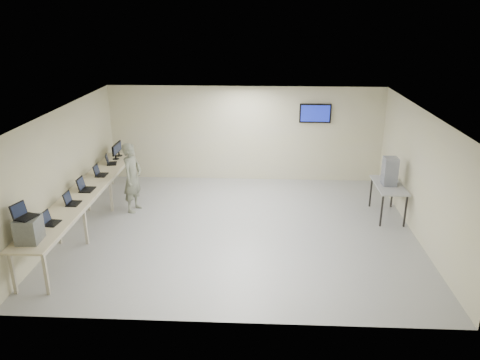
{
  "coord_description": "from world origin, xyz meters",
  "views": [
    {
      "loc": [
        0.5,
        -9.89,
        4.81
      ],
      "look_at": [
        0.0,
        0.2,
        1.15
      ],
      "focal_mm": 35.0,
      "sensor_mm": 36.0,
      "label": 1
    }
  ],
  "objects_px": {
    "equipment_box": "(29,230)",
    "side_table": "(389,187)",
    "workbench": "(85,193)",
    "soldier": "(132,177)"
  },
  "relations": [
    {
      "from": "soldier",
      "to": "side_table",
      "type": "distance_m",
      "value": 6.34
    },
    {
      "from": "workbench",
      "to": "side_table",
      "type": "relative_size",
      "value": 4.3
    },
    {
      "from": "workbench",
      "to": "side_table",
      "type": "height_order",
      "value": "workbench"
    },
    {
      "from": "soldier",
      "to": "workbench",
      "type": "bearing_deg",
      "value": 152.97
    },
    {
      "from": "equipment_box",
      "to": "side_table",
      "type": "height_order",
      "value": "equipment_box"
    },
    {
      "from": "workbench",
      "to": "equipment_box",
      "type": "distance_m",
      "value": 2.55
    },
    {
      "from": "soldier",
      "to": "side_table",
      "type": "height_order",
      "value": "soldier"
    },
    {
      "from": "workbench",
      "to": "soldier",
      "type": "relative_size",
      "value": 3.38
    },
    {
      "from": "side_table",
      "to": "soldier",
      "type": "bearing_deg",
      "value": 179.46
    },
    {
      "from": "workbench",
      "to": "side_table",
      "type": "bearing_deg",
      "value": 7.29
    }
  ]
}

